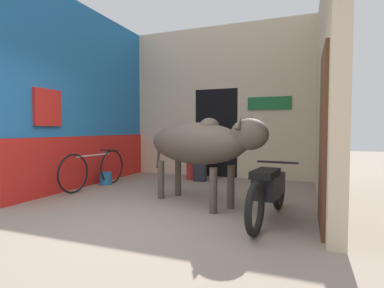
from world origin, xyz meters
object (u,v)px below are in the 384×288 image
object	(u,v)px
motorcycle_near	(269,189)
plastic_stool	(192,169)
cow	(199,143)
shopkeeper_seated	(202,153)
bicycle	(94,169)
bucket	(106,178)

from	to	relation	value
motorcycle_near	plastic_stool	world-z (taller)	motorcycle_near
cow	shopkeeper_seated	size ratio (longest dim) A/B	1.89
bicycle	shopkeeper_seated	bearing A→B (deg)	42.93
cow	shopkeeper_seated	distance (m)	2.24
motorcycle_near	plastic_stool	bearing A→B (deg)	128.14
bicycle	cow	bearing A→B (deg)	-11.90
motorcycle_near	cow	bearing A→B (deg)	157.74
cow	plastic_stool	xyz separation A→B (m)	(-0.94, 2.17, -0.73)
bucket	shopkeeper_seated	bearing A→B (deg)	34.50
shopkeeper_seated	bucket	bearing A→B (deg)	-145.50
motorcycle_near	bicycle	bearing A→B (deg)	164.68
bicycle	plastic_stool	size ratio (longest dim) A/B	4.14
cow	plastic_stool	distance (m)	2.48
bucket	motorcycle_near	bearing A→B (deg)	-20.93
bicycle	shopkeeper_seated	xyz separation A→B (m)	(1.72, 1.60, 0.27)
bicycle	bucket	distance (m)	0.47
cow	bucket	size ratio (longest dim) A/B	8.94
motorcycle_near	plastic_stool	size ratio (longest dim) A/B	4.23
motorcycle_near	bicycle	world-z (taller)	bicycle
motorcycle_near	bucket	distance (m)	3.82
bicycle	bucket	size ratio (longest dim) A/B	7.00
motorcycle_near	plastic_stool	xyz separation A→B (m)	(-2.06, 2.63, -0.17)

